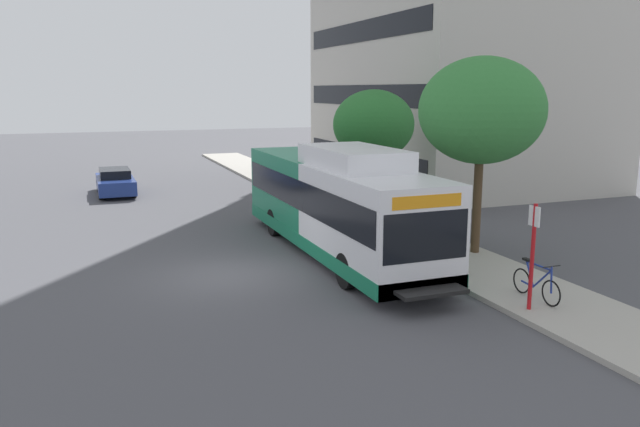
# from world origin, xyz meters

# --- Properties ---
(ground_plane) EXTENTS (120.00, 120.00, 0.00)m
(ground_plane) POSITION_xyz_m (0.00, 8.00, 0.00)
(ground_plane) COLOR #4C4C51
(sidewalk_curb) EXTENTS (3.00, 56.00, 0.14)m
(sidewalk_curb) POSITION_xyz_m (7.00, 6.00, 0.07)
(sidewalk_curb) COLOR #A8A399
(sidewalk_curb) RESTS_ON ground
(transit_bus) EXTENTS (2.58, 12.25, 3.65)m
(transit_bus) POSITION_xyz_m (3.84, 1.13, 1.70)
(transit_bus) COLOR white
(transit_bus) RESTS_ON ground
(bus_stop_sign_pole) EXTENTS (0.10, 0.36, 2.60)m
(bus_stop_sign_pole) POSITION_xyz_m (6.01, -5.84, 1.65)
(bus_stop_sign_pole) COLOR red
(bus_stop_sign_pole) RESTS_ON sidewalk_curb
(bicycle_parked) EXTENTS (0.52, 1.76, 1.02)m
(bicycle_parked) POSITION_xyz_m (6.64, -5.32, 0.56)
(bicycle_parked) COLOR black
(bicycle_parked) RESTS_ON sidewalk_curb
(street_tree_near_stop) EXTENTS (3.95, 3.95, 6.26)m
(street_tree_near_stop) POSITION_xyz_m (7.97, -0.79, 4.71)
(street_tree_near_stop) COLOR #4C3823
(street_tree_near_stop) RESTS_ON sidewalk_curb
(street_tree_mid_block) EXTENTS (3.49, 3.49, 5.24)m
(street_tree_mid_block) POSITION_xyz_m (7.95, 6.87, 3.88)
(street_tree_mid_block) COLOR #4C3823
(street_tree_mid_block) RESTS_ON sidewalk_curb
(parked_car_far_lane) EXTENTS (1.80, 4.50, 1.33)m
(parked_car_far_lane) POSITION_xyz_m (-2.28, 16.33, 0.66)
(parked_car_far_lane) COLOR navy
(parked_car_far_lane) RESTS_ON ground
(lattice_comm_tower) EXTENTS (1.10, 1.10, 25.06)m
(lattice_comm_tower) POSITION_xyz_m (15.80, 29.03, 8.22)
(lattice_comm_tower) COLOR #B7B7BC
(lattice_comm_tower) RESTS_ON ground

